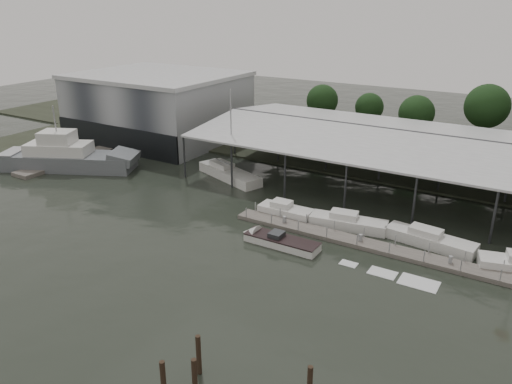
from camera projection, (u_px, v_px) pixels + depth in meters
The scene contains 13 objects.
ground at pixel (174, 251), 45.30m from camera, with size 200.00×200.00×0.00m, color black.
land_strip_far at pixel (347, 144), 78.72m from camera, with size 140.00×30.00×0.30m.
land_strip_west at pixel (110, 128), 88.59m from camera, with size 20.00×40.00×0.30m.
storage_warehouse at pixel (159, 106), 80.85m from camera, with size 24.50×20.50×10.50m.
covered_boat_shed at pixel (444, 142), 57.14m from camera, with size 58.24×24.00×6.96m.
trawler_dock at pixel (75, 158), 70.93m from camera, with size 3.00×18.00×0.50m.
floating_dock at pixel (370, 245), 45.91m from camera, with size 28.00×2.00×1.40m.
grey_trawler at pixel (69, 158), 66.79m from camera, with size 18.43×12.12×8.84m.
white_sailboat at pixel (229, 173), 63.60m from camera, with size 10.55×5.98×11.61m.
speedboat_underway at pixel (276, 240), 46.45m from camera, with size 18.82×2.50×2.00m.
moored_cruiser_0 at pixel (285, 211), 52.37m from camera, with size 5.78×2.30×1.70m.
moored_cruiser_1 at pixel (348, 222), 49.72m from camera, with size 7.85×3.34×1.70m.
moored_cruiser_2 at pixel (429, 239), 46.15m from camera, with size 8.42×3.26×1.70m.
Camera 1 is at (27.36, -30.55, 21.32)m, focal length 35.00 mm.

